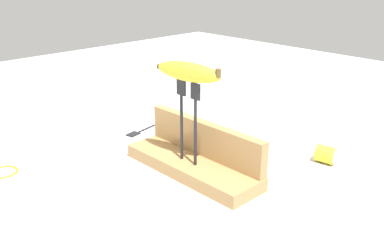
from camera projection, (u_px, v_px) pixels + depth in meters
The scene contains 8 objects.
ground_plane at pixel (192, 172), 1.02m from camera, with size 3.00×3.00×0.00m, color silver.
wooden_board at pixel (192, 166), 1.02m from camera, with size 0.36×0.11×0.03m, color #A87F4C.
board_backstop at pixel (205, 139), 1.03m from camera, with size 0.35×0.02×0.08m, color #A87F4C.
fork_stand_center at pixel (188, 115), 0.97m from camera, with size 0.07×0.01×0.19m.
banana_raised_center at pixel (188, 72), 0.93m from camera, with size 0.17×0.07×0.04m.
fork_fallen_near at pixel (146, 128), 1.28m from camera, with size 0.05×0.19×0.01m.
banana_chunk_near at pixel (326, 155), 1.07m from camera, with size 0.05×0.05×0.04m.
wire_coil at pixel (3, 171), 1.02m from camera, with size 0.07×0.07×0.01m, color gold.
Camera 1 is at (0.66, -0.64, 0.47)m, focal length 40.64 mm.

